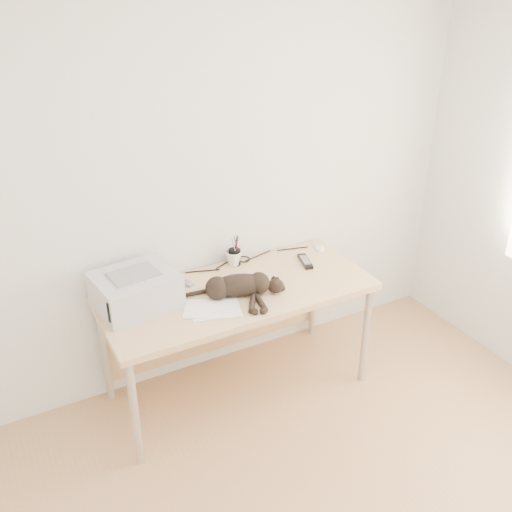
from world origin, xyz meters
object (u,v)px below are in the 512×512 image
cat (237,287)px  mouse (320,247)px  pen_cup (235,257)px  printer (135,290)px  desk (231,302)px  mug (234,258)px

cat → mouse: (0.75, 0.28, -0.04)m
cat → pen_cup: pen_cup is taller
printer → cat: bearing=-18.4°
desk → printer: (-0.57, 0.03, 0.23)m
pen_cup → mug: bearing=-143.9°
printer → mug: printer is taller
desk → mouse: 0.75m
pen_cup → mouse: 0.60m
printer → mouse: (1.29, 0.10, -0.08)m
printer → mug: (0.68, 0.17, -0.05)m
printer → desk: bearing=-2.6°
mug → mouse: (0.61, -0.07, -0.03)m
mug → pen_cup: (0.01, 0.01, 0.01)m
printer → mug: size_ratio=4.47×
pen_cup → mouse: pen_cup is taller
desk → mug: bearing=59.4°
cat → mouse: cat is taller
mug → pen_cup: bearing=36.1°
cat → mouse: bearing=39.7°
desk → printer: bearing=177.4°
desk → mouse: size_ratio=15.34×
mug → mouse: mug is taller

